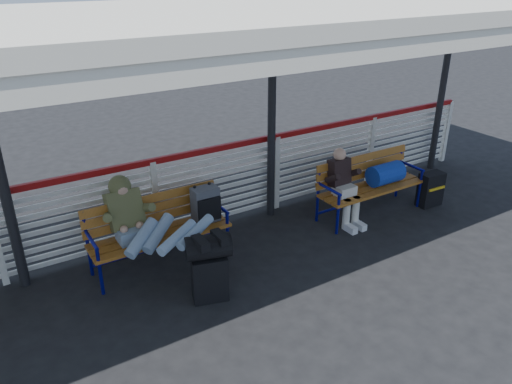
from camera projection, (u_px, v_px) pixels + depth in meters
ground at (223, 312)px, 5.64m from camera, size 60.00×60.00×0.00m
fence at (155, 198)px, 6.83m from camera, size 12.08×0.08×1.24m
canopy at (174, 23)px, 5.04m from camera, size 12.60×3.60×3.16m
luggage_stack at (209, 265)px, 5.69m from camera, size 0.57×0.42×0.84m
bench_left at (174, 218)px, 6.43m from camera, size 1.80×0.56×0.95m
bench_right at (376, 177)px, 7.70m from camera, size 1.80×0.56×0.92m
traveler_man at (156, 229)px, 5.94m from camera, size 0.94×1.64×0.77m
companion_person at (344, 186)px, 7.36m from camera, size 0.32×0.66×1.15m
suitcase_side at (430, 189)px, 8.04m from camera, size 0.41×0.26×0.56m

